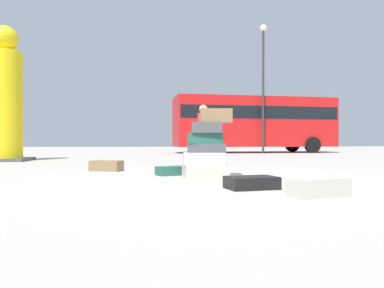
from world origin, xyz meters
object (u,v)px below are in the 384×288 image
object	(u,v)px
suitcase_black_foreground_near	(251,183)
yellow_dummy_statue	(5,101)
suitcase_tower	(207,148)
suitcase_brown_left_side	(106,166)
suitcase_cream_foreground_far	(318,187)
suitcase_teal_white_trunk	(171,171)
parked_bus	(254,121)
lamp_post	(263,71)
person_bearded_onlooker	(203,130)

from	to	relation	value
suitcase_black_foreground_near	yellow_dummy_statue	xyz separation A→B (m)	(-5.97, 7.96, 1.89)
suitcase_tower	suitcase_brown_left_side	world-z (taller)	suitcase_tower
suitcase_tower	suitcase_cream_foreground_far	distance (m)	2.59
suitcase_teal_white_trunk	parked_bus	bearing A→B (deg)	47.03
yellow_dummy_statue	lamp_post	world-z (taller)	lamp_post
parked_bus	lamp_post	world-z (taller)	lamp_post
suitcase_tower	yellow_dummy_statue	distance (m)	8.62
suitcase_brown_left_side	suitcase_cream_foreground_far	distance (m)	5.00
suitcase_teal_white_trunk	parked_bus	size ratio (longest dim) A/B	0.06
yellow_dummy_statue	lamp_post	bearing A→B (deg)	30.56
person_bearded_onlooker	yellow_dummy_statue	xyz separation A→B (m)	(-6.06, 3.26, 1.03)
suitcase_cream_foreground_far	parked_bus	xyz separation A→B (m)	(4.28, 16.74, 1.72)
suitcase_brown_left_side	lamp_post	bearing A→B (deg)	79.17
suitcase_cream_foreground_far	person_bearded_onlooker	bearing A→B (deg)	78.81
suitcase_teal_white_trunk	person_bearded_onlooker	xyz separation A→B (m)	(1.03, 2.56, 0.86)
suitcase_teal_white_trunk	suitcase_black_foreground_near	bearing A→B (deg)	-86.53
suitcase_tower	person_bearded_onlooker	distance (m)	3.16
person_bearded_onlooker	suitcase_brown_left_side	bearing A→B (deg)	-62.43
suitcase_black_foreground_near	lamp_post	xyz separation A→B (m)	(4.87, 14.36, 4.35)
suitcase_teal_white_trunk	suitcase_black_foreground_near	size ratio (longest dim) A/B	0.78
yellow_dummy_statue	lamp_post	distance (m)	12.82
suitcase_brown_left_side	yellow_dummy_statue	world-z (taller)	yellow_dummy_statue
yellow_dummy_statue	suitcase_brown_left_side	bearing A→B (deg)	-51.19
suitcase_black_foreground_near	parked_bus	size ratio (longest dim) A/B	0.07
suitcase_tower	suitcase_cream_foreground_far	world-z (taller)	suitcase_tower
suitcase_black_foreground_near	suitcase_cream_foreground_far	bearing A→B (deg)	-64.46
suitcase_cream_foreground_far	lamp_post	xyz separation A→B (m)	(4.31, 15.16, 4.32)
yellow_dummy_statue	lamp_post	size ratio (longest dim) A/B	0.64
suitcase_tower	suitcase_black_foreground_near	world-z (taller)	suitcase_tower
suitcase_brown_left_side	suitcase_teal_white_trunk	xyz separation A→B (m)	(1.31, -1.20, -0.03)
suitcase_brown_left_side	suitcase_black_foreground_near	distance (m)	4.02
suitcase_tower	suitcase_teal_white_trunk	bearing A→B (deg)	137.64
suitcase_tower	suitcase_teal_white_trunk	distance (m)	0.92
yellow_dummy_statue	parked_bus	size ratio (longest dim) A/B	0.47
suitcase_brown_left_side	suitcase_black_foreground_near	world-z (taller)	suitcase_brown_left_side
suitcase_cream_foreground_far	person_bearded_onlooker	size ratio (longest dim) A/B	0.44
suitcase_brown_left_side	person_bearded_onlooker	size ratio (longest dim) A/B	0.42
parked_bus	lamp_post	distance (m)	3.04
yellow_dummy_statue	suitcase_teal_white_trunk	bearing A→B (deg)	-49.16
suitcase_tower	suitcase_teal_white_trunk	xyz separation A→B (m)	(-0.60, 0.55, -0.44)
suitcase_teal_white_trunk	suitcase_black_foreground_near	xyz separation A→B (m)	(0.94, -2.14, -0.00)
suitcase_teal_white_trunk	parked_bus	distance (m)	15.06
person_bearded_onlooker	lamp_post	xyz separation A→B (m)	(4.78, 9.66, 3.48)
parked_bus	lamp_post	bearing A→B (deg)	-92.53
suitcase_cream_foreground_far	suitcase_black_foreground_near	xyz separation A→B (m)	(-0.55, 0.80, -0.03)
suitcase_tower	suitcase_brown_left_side	distance (m)	2.62
suitcase_cream_foreground_far	lamp_post	distance (m)	16.35
parked_bus	lamp_post	xyz separation A→B (m)	(0.03, -1.58, 2.60)
suitcase_cream_foreground_far	suitcase_brown_left_side	bearing A→B (deg)	108.11
suitcase_brown_left_side	suitcase_teal_white_trunk	bearing A→B (deg)	-20.32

